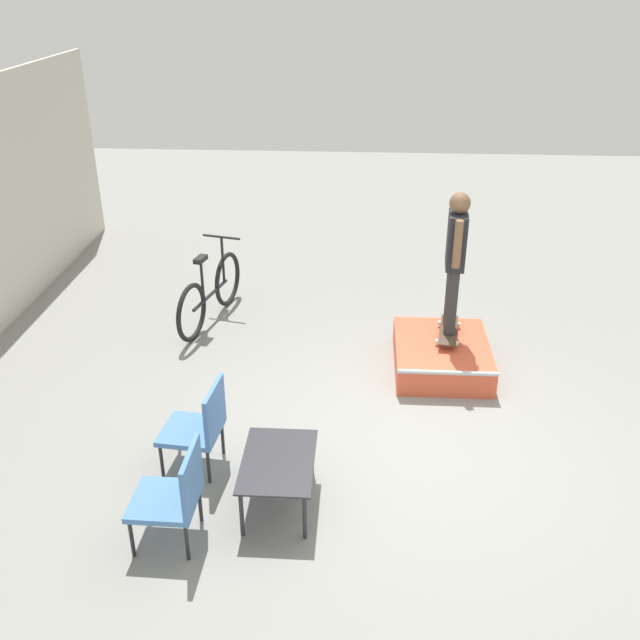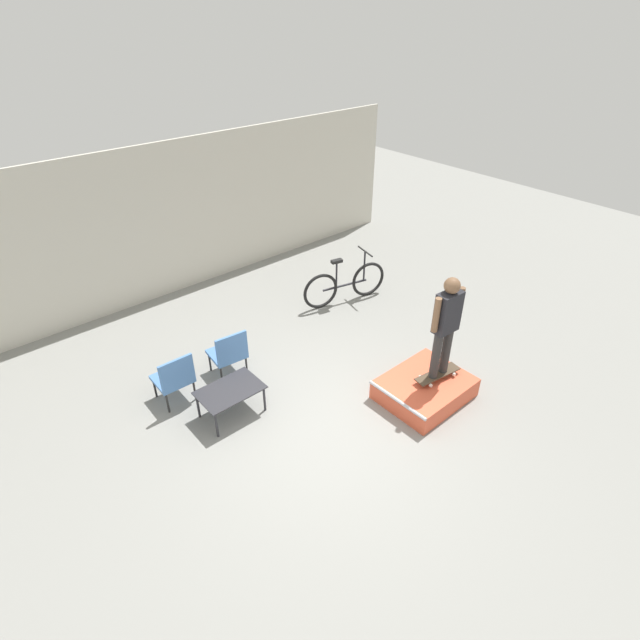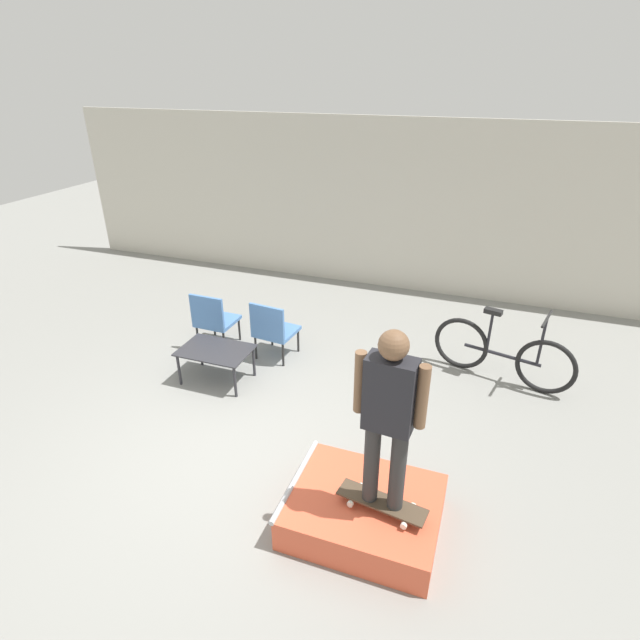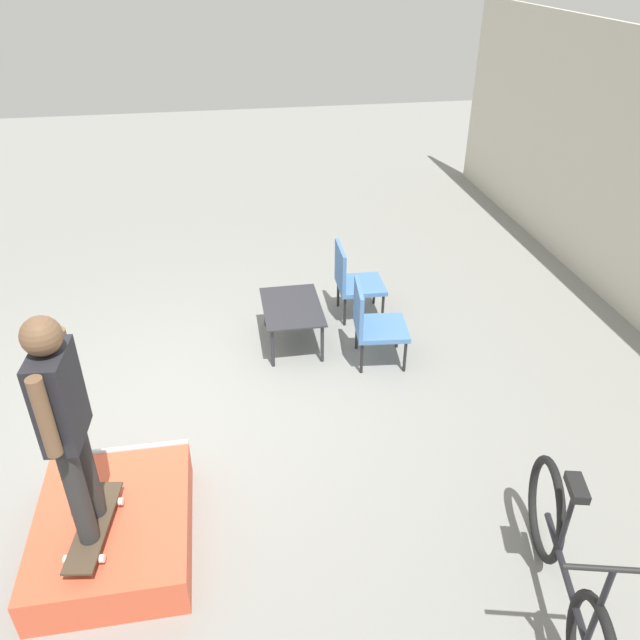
# 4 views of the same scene
# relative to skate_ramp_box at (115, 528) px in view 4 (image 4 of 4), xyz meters

# --- Properties ---
(ground_plane) EXTENTS (24.00, 24.00, 0.00)m
(ground_plane) POSITION_rel_skate_ramp_box_xyz_m (-1.51, 0.46, -0.16)
(ground_plane) COLOR gray
(skate_ramp_box) EXTENTS (1.34, 1.07, 0.34)m
(skate_ramp_box) POSITION_rel_skate_ramp_box_xyz_m (0.00, 0.00, 0.00)
(skate_ramp_box) COLOR #DB5638
(skate_ramp_box) RESTS_ON ground_plane
(skateboard_on_ramp) EXTENTS (0.79, 0.34, 0.07)m
(skateboard_on_ramp) POSITION_rel_skate_ramp_box_xyz_m (0.17, -0.08, 0.24)
(skateboard_on_ramp) COLOR #473828
(skateboard_on_ramp) RESTS_ON skate_ramp_box
(person_skater) EXTENTS (0.57, 0.23, 1.63)m
(person_skater) POSITION_rel_skate_ramp_box_xyz_m (0.17, -0.08, 1.20)
(person_skater) COLOR #2D2D2D
(person_skater) RESTS_ON skateboard_on_ramp
(coffee_table) EXTENTS (0.91, 0.61, 0.46)m
(coffee_table) POSITION_rel_skate_ramp_box_xyz_m (-2.43, 1.61, 0.25)
(coffee_table) COLOR #2D2D33
(coffee_table) RESTS_ON ground_plane
(patio_chair_left) EXTENTS (0.53, 0.53, 0.87)m
(patio_chair_left) POSITION_rel_skate_ramp_box_xyz_m (-2.90, 2.37, 0.31)
(patio_chair_left) COLOR black
(patio_chair_left) RESTS_ON ground_plane
(patio_chair_right) EXTENTS (0.57, 0.57, 0.87)m
(patio_chair_right) POSITION_rel_skate_ramp_box_xyz_m (-1.96, 2.37, 0.31)
(patio_chair_right) COLOR black
(patio_chair_right) RESTS_ON ground_plane
(bicycle) EXTENTS (1.78, 0.61, 1.03)m
(bicycle) POSITION_rel_skate_ramp_box_xyz_m (1.04, 2.89, 0.23)
(bicycle) COLOR black
(bicycle) RESTS_ON ground_plane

